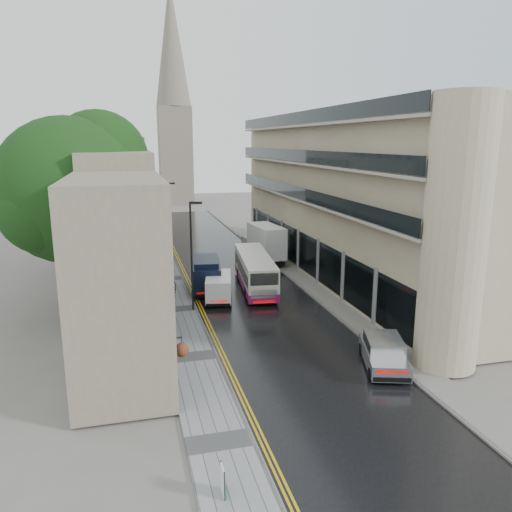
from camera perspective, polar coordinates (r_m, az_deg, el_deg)
name	(u,v)px	position (r m, az deg, el deg)	size (l,w,h in m)	color
ground	(385,460)	(20.95, 14.49, -21.67)	(200.00, 200.00, 0.00)	slate
road	(233,275)	(44.86, -2.61, -2.22)	(9.00, 85.00, 0.02)	black
left_sidewalk	(168,279)	(44.06, -10.08, -2.63)	(2.70, 85.00, 0.12)	gray
right_sidewalk	(290,271)	(46.22, 3.96, -1.71)	(1.80, 85.00, 0.12)	slate
old_shop_row	(121,209)	(45.24, -15.20, 5.21)	(4.50, 56.00, 12.00)	gray
modern_block	(349,196)	(45.40, 10.62, 6.74)	(8.00, 40.00, 14.00)	#C3B391
church_spire	(173,95)	(97.67, -9.43, 17.67)	(6.40, 6.40, 40.00)	gray
tree_near	(72,216)	(35.38, -20.32, 4.34)	(10.56, 10.56, 13.89)	black
tree_far	(90,203)	(48.30, -18.47, 5.74)	(9.24, 9.24, 12.46)	black
cream_bus	(246,281)	(37.94, -1.12, -2.89)	(2.29, 10.06, 2.74)	white
white_lorry	(260,247)	(47.38, 0.51, 1.00)	(2.17, 7.24, 3.80)	white
silver_hatchback	(372,365)	(26.18, 13.08, -12.00)	(1.96, 4.48, 1.68)	#BBBAC0
white_van	(206,293)	(36.45, -5.68, -4.27)	(1.85, 4.32, 1.96)	white
navy_van	(194,280)	(38.43, -7.15, -2.75)	(2.18, 5.45, 2.78)	black
pedestrian	(173,286)	(38.81, -9.51, -3.45)	(0.57, 0.38, 1.57)	black
lamp_post_near	(192,257)	(34.85, -7.37, -0.11)	(0.86, 0.19, 7.63)	black
lamp_post_far	(168,221)	(50.99, -10.01, 3.95)	(0.86, 0.19, 7.62)	black
estate_sign	(223,481)	(18.40, -3.80, -24.30)	(0.08, 0.62, 1.04)	white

